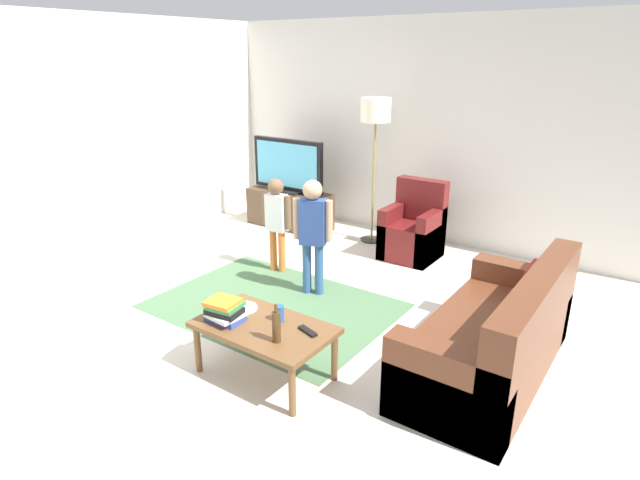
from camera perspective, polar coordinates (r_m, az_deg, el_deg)
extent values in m
plane|color=beige|center=(4.67, -4.31, -9.59)|extent=(7.80, 7.80, 0.00)
cube|color=silver|center=(6.72, 12.14, 11.35)|extent=(6.00, 0.12, 2.70)
cube|color=silver|center=(6.50, -25.88, 9.56)|extent=(0.12, 6.00, 2.70)
cube|color=#4C724C|center=(5.06, -5.05, -7.09)|extent=(2.20, 1.60, 0.01)
cube|color=#4C3828|center=(7.23, -3.31, 3.40)|extent=(1.20, 0.44, 0.50)
cube|color=black|center=(7.23, -3.54, 2.17)|extent=(1.10, 0.32, 0.03)
cube|color=black|center=(7.14, -3.46, 5.40)|extent=(0.44, 0.28, 0.03)
cube|color=black|center=(7.06, -3.51, 8.19)|extent=(1.10, 0.07, 0.68)
cube|color=#59B2D8|center=(7.03, -3.70, 8.14)|extent=(1.00, 0.01, 0.58)
cube|color=brown|center=(4.17, 17.64, -11.09)|extent=(0.80, 1.80, 0.42)
cube|color=brown|center=(4.01, 22.07, -9.39)|extent=(0.20, 1.80, 0.86)
cube|color=brown|center=(3.48, 13.45, -15.66)|extent=(0.80, 0.20, 0.60)
cube|color=brown|center=(4.82, 20.78, -5.91)|extent=(0.80, 0.20, 0.60)
cube|color=#B22823|center=(4.47, 22.17, -4.50)|extent=(0.10, 0.32, 0.32)
cube|color=maroon|center=(6.21, 9.88, -0.05)|extent=(0.60, 0.60, 0.42)
cube|color=maroon|center=(6.32, 10.88, 2.55)|extent=(0.60, 0.16, 0.90)
cube|color=maroon|center=(6.28, 7.97, 1.15)|extent=(0.12, 0.60, 0.60)
cube|color=maroon|center=(6.09, 11.96, 0.30)|extent=(0.12, 0.60, 0.60)
cylinder|color=#262626|center=(6.77, 5.60, 0.06)|extent=(0.28, 0.28, 0.02)
cylinder|color=#99844C|center=(6.56, 5.81, 6.24)|extent=(0.03, 0.03, 1.50)
cylinder|color=silver|center=(6.41, 6.09, 13.90)|extent=(0.36, 0.36, 0.28)
cylinder|color=orange|center=(5.78, -5.09, -1.07)|extent=(0.08, 0.08, 0.47)
cylinder|color=orange|center=(5.72, -4.16, -1.26)|extent=(0.08, 0.08, 0.47)
cube|color=white|center=(5.61, -4.75, 2.99)|extent=(0.24, 0.15, 0.40)
sphere|color=brown|center=(5.54, -4.84, 5.82)|extent=(0.17, 0.17, 0.17)
cylinder|color=brown|center=(5.68, -5.96, 3.38)|extent=(0.06, 0.06, 0.36)
cylinder|color=brown|center=(5.53, -3.52, 2.99)|extent=(0.06, 0.06, 0.36)
cylinder|color=#33598C|center=(5.21, -1.44, -3.09)|extent=(0.09, 0.09, 0.52)
cylinder|color=#33598C|center=(5.18, -0.11, -3.22)|extent=(0.09, 0.09, 0.52)
cube|color=#2D478C|center=(5.02, -0.80, 1.96)|extent=(0.28, 0.22, 0.45)
sphere|color=tan|center=(4.93, -0.82, 5.48)|extent=(0.19, 0.19, 0.19)
cylinder|color=tan|center=(5.06, -2.55, 2.34)|extent=(0.07, 0.07, 0.40)
cylinder|color=tan|center=(4.98, 0.98, 2.07)|extent=(0.07, 0.07, 0.40)
cube|color=brown|center=(3.88, -6.09, -9.45)|extent=(1.00, 0.60, 0.04)
cylinder|color=brown|center=(4.11, -13.16, -11.43)|extent=(0.05, 0.05, 0.38)
cylinder|color=brown|center=(3.58, -3.04, -16.07)|extent=(0.05, 0.05, 0.38)
cylinder|color=brown|center=(4.41, -8.30, -8.84)|extent=(0.05, 0.05, 0.38)
cylinder|color=brown|center=(3.92, 1.59, -12.58)|extent=(0.05, 0.05, 0.38)
cube|color=#334CA5|center=(3.96, -10.24, -8.35)|extent=(0.27, 0.20, 0.04)
cube|color=white|center=(3.93, -10.23, -7.99)|extent=(0.25, 0.24, 0.03)
cube|color=black|center=(3.91, -10.35, -7.58)|extent=(0.27, 0.20, 0.04)
cube|color=#388C4C|center=(3.90, -10.26, -7.02)|extent=(0.25, 0.24, 0.03)
cube|color=orange|center=(3.89, -10.53, -6.65)|extent=(0.25, 0.23, 0.03)
cylinder|color=#4C3319|center=(3.61, -4.76, -9.42)|extent=(0.06, 0.06, 0.22)
cylinder|color=#4C3319|center=(3.54, -4.83, -7.44)|extent=(0.02, 0.02, 0.06)
cube|color=black|center=(3.75, -1.35, -9.87)|extent=(0.18, 0.10, 0.02)
cylinder|color=#2659B2|center=(3.89, -4.40, -7.95)|extent=(0.07, 0.07, 0.12)
cylinder|color=white|center=(4.11, -8.37, -7.32)|extent=(0.22, 0.22, 0.02)
cube|color=silver|center=(4.09, -8.17, -7.26)|extent=(0.12, 0.10, 0.01)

